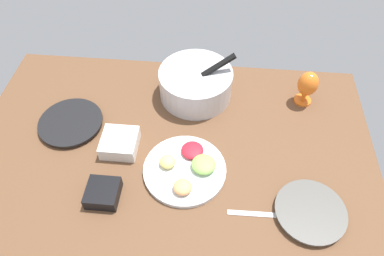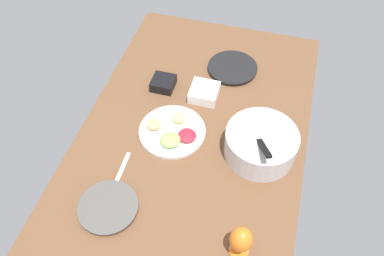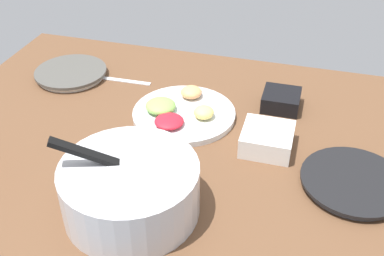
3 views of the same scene
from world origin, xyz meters
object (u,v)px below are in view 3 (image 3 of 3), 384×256
Objects in this scene: square_bowl_white at (267,138)px; square_bowl_black at (281,99)px; dinner_plate_right at (71,73)px; mixing_bowl at (130,187)px; dinner_plate_left at (353,182)px; fruit_platter at (182,112)px.

square_bowl_white is 1.21× the size of square_bowl_black.
dinner_plate_right is 72.20cm from square_bowl_black.
square_bowl_black is at bearing -92.98° from square_bowl_white.
mixing_bowl is 61.14cm from square_bowl_black.
dinner_plate_left is 55.21cm from mixing_bowl.
square_bowl_black reaches higher than dinner_plate_left.
square_bowl_white is at bearing 87.02° from square_bowl_black.
square_bowl_white is (-26.88, -32.28, -3.68)cm from mixing_bowl.
fruit_platter is at bearing 25.62° from square_bowl_black.
dinner_plate_left is 0.81× the size of mixing_bowl.
mixing_bowl is at bearing 50.22° from square_bowl_white.
square_bowl_white is at bearing 162.69° from fruit_platter.
fruit_platter is at bearing -19.81° from dinner_plate_left.
dinner_plate_right is at bearing -50.78° from mixing_bowl.
dinner_plate_left is 2.33× the size of square_bowl_black.
dinner_plate_right is at bearing -18.47° from dinner_plate_left.
dinner_plate_left is 38.49cm from square_bowl_black.
dinner_plate_left is 99.29cm from dinner_plate_right.
mixing_bowl is 42.17cm from square_bowl_white.
dinner_plate_left is at bearing 161.53° from dinner_plate_right.
square_bowl_white is (23.14, -9.64, 2.12)cm from dinner_plate_left.
dinner_plate_right is at bearing -16.93° from fruit_platter.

